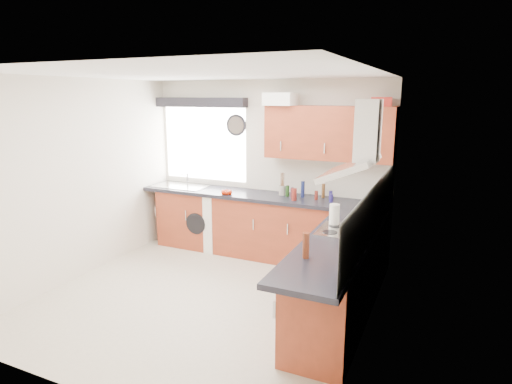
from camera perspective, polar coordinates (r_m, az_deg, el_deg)
The scene contains 35 objects.
ground_plane at distance 5.12m, azimuth -6.68°, elevation -13.79°, with size 3.60×3.60×0.00m, color beige.
ceiling at distance 4.59m, azimuth -7.51°, elevation 15.37°, with size 3.60×3.60×0.02m, color white.
wall_back at distance 6.28m, azimuth 1.50°, elevation 3.29°, with size 3.60×0.02×2.50m, color silver.
wall_front at distance 3.36m, azimuth -23.32°, elevation -6.24°, with size 3.60×0.02×2.50m, color silver.
wall_left at distance 5.83m, azimuth -22.37°, elevation 1.59°, with size 0.02×3.60×2.50m, color silver.
wall_right at distance 4.08m, azimuth 15.07°, elevation -2.34°, with size 0.02×3.60×2.50m, color silver.
window at distance 6.70m, azimuth -6.86°, elevation 6.40°, with size 1.40×0.02×1.10m, color white.
window_blind at distance 6.58m, azimuth -7.43°, elevation 11.77°, with size 1.50×0.18×0.14m, color black.
splashback at distance 4.39m, azimuth 15.54°, elevation -2.27°, with size 0.01×3.00×0.54m, color white.
base_cab_back at distance 6.25m, azimuth -0.43°, elevation -4.48°, with size 3.00×0.58×0.86m, color maroon.
base_cab_corner at distance 5.79m, azimuth 14.16°, elevation -6.32°, with size 0.60×0.60×0.86m, color maroon.
base_cab_right at distance 4.55m, azimuth 11.11°, elevation -11.54°, with size 0.58×2.10×0.86m, color maroon.
worktop_back at distance 6.08m, azimuth 0.38°, elevation -0.53°, with size 3.60×0.62×0.05m, color black.
worktop_right at distance 4.25m, azimuth 10.77°, elevation -6.70°, with size 0.62×2.42×0.05m, color black.
sink at distance 6.70m, azimuth -10.06°, elevation 1.10°, with size 0.84×0.46×0.10m, color #BDBDBD, non-canonical shape.
oven at distance 4.69m, azimuth 11.42°, elevation -10.87°, with size 0.56×0.58×0.85m, color black.
hob_plate at distance 4.51m, azimuth 11.70°, elevation -5.13°, with size 0.52×0.52×0.01m, color #BDBDBD.
extractor_hood at distance 4.31m, azimuth 13.51°, elevation 5.58°, with size 0.52×0.78×0.66m, color #BDBDBD, non-canonical shape.
upper_cabinets at distance 5.74m, azimuth 9.70°, elevation 7.76°, with size 1.70×0.35×0.70m, color maroon.
washing_machine at distance 6.61m, azimuth -6.64°, elevation -3.51°, with size 0.60×0.58×0.88m, color white.
wall_clock at distance 6.40m, azimuth -2.71°, elevation 8.89°, with size 0.32×0.32×0.04m, color black.
casserole at distance 5.82m, azimuth 3.25°, elevation 12.27°, with size 0.40×0.29×0.17m, color white.
storage_box at distance 5.55m, azimuth 16.38°, elevation 11.47°, with size 0.24×0.20×0.11m, color red.
utensil_pot at distance 6.02m, azimuth 3.52°, elevation 0.21°, with size 0.09×0.09×0.13m, color gray.
kitchen_roll at distance 4.66m, azimuth 10.41°, elevation -3.04°, with size 0.11×0.11×0.24m, color white.
tomato_cluster at distance 6.07m, azimuth -3.94°, elevation -0.03°, with size 0.14×0.14×0.06m, color #A61901, non-canonical shape.
jar_0 at distance 5.80m, azimuth 8.03°, elevation -0.43°, with size 0.05×0.05×0.12m, color maroon.
jar_1 at distance 5.85m, azimuth 4.87°, elevation -0.13°, with size 0.05×0.05×0.14m, color #38141A.
jar_2 at distance 5.95m, azimuth 4.20°, elevation 0.13°, with size 0.05×0.05×0.15m, color #1B3A14.
jar_3 at distance 5.92m, azimuth 8.96°, elevation 0.16°, with size 0.05×0.05×0.19m, color brown.
jar_4 at distance 5.85m, azimuth 9.93°, elevation -0.42°, with size 0.05×0.05×0.12m, color navy.
jar_5 at distance 5.69m, azimuth 9.98°, elevation -0.81°, with size 0.05×0.05×0.11m, color navy.
jar_6 at distance 5.72m, azimuth 5.11°, elevation -0.33°, with size 0.07×0.07×0.16m, color maroon.
jar_7 at distance 5.91m, azimuth 6.25°, elevation 0.37°, with size 0.05×0.05×0.23m, color #161F4C.
bottle_0 at distance 3.73m, azimuth 6.67°, elevation -7.09°, with size 0.06×0.06×0.23m, color #5C2513.
Camera 1 is at (2.41, -3.90, 2.29)m, focal length 30.00 mm.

